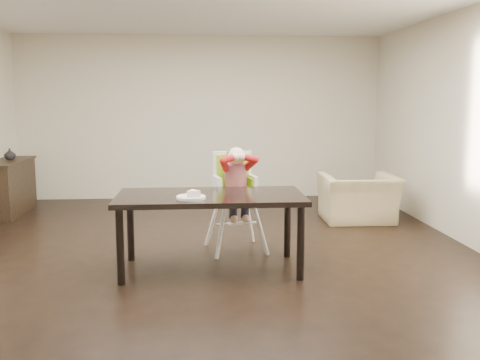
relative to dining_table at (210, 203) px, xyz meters
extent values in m
plane|color=black|center=(-0.06, 0.42, -0.67)|extent=(7.00, 7.00, 0.00)
cube|color=beige|center=(-0.06, 3.92, 0.68)|extent=(6.00, 0.02, 2.70)
cube|color=beige|center=(-0.06, -3.08, 0.68)|extent=(6.00, 0.02, 2.70)
cube|color=black|center=(0.00, 0.00, 0.05)|extent=(1.80, 0.90, 0.05)
cylinder|color=black|center=(-0.82, -0.37, -0.32)|extent=(0.07, 0.07, 0.70)
cylinder|color=black|center=(0.82, -0.37, -0.32)|extent=(0.07, 0.07, 0.70)
cylinder|color=black|center=(-0.82, 0.37, -0.32)|extent=(0.07, 0.07, 0.70)
cylinder|color=black|center=(0.82, 0.37, -0.32)|extent=(0.07, 0.07, 0.70)
cylinder|color=white|center=(0.12, 0.42, -0.37)|extent=(0.05, 0.05, 0.61)
cylinder|color=white|center=(0.55, 0.50, -0.37)|extent=(0.05, 0.05, 0.61)
cylinder|color=white|center=(0.04, 0.85, -0.37)|extent=(0.05, 0.05, 0.61)
cylinder|color=white|center=(0.47, 0.92, -0.37)|extent=(0.05, 0.05, 0.61)
cube|color=white|center=(0.29, 0.67, -0.06)|extent=(0.50, 0.46, 0.05)
cube|color=#92CC1A|center=(0.29, 0.67, -0.02)|extent=(0.40, 0.38, 0.03)
cube|color=white|center=(0.26, 0.84, 0.19)|extent=(0.44, 0.13, 0.46)
cube|color=#92CC1A|center=(0.27, 0.80, 0.18)|extent=(0.37, 0.09, 0.41)
cube|color=black|center=(0.21, 0.71, 0.18)|extent=(0.07, 0.20, 0.02)
cube|color=black|center=(0.35, 0.74, 0.18)|extent=(0.07, 0.20, 0.02)
cylinder|color=#A11216|center=(0.29, 0.67, 0.14)|extent=(0.29, 0.29, 0.29)
sphere|color=beige|center=(0.30, 0.65, 0.38)|extent=(0.23, 0.23, 0.20)
ellipsoid|color=brown|center=(0.29, 0.68, 0.40)|extent=(0.23, 0.22, 0.15)
sphere|color=beige|center=(0.28, 0.54, 0.38)|extent=(0.10, 0.10, 0.09)
sphere|color=beige|center=(0.35, 0.56, 0.38)|extent=(0.10, 0.10, 0.09)
cylinder|color=white|center=(-0.18, -0.21, 0.09)|extent=(0.35, 0.35, 0.02)
torus|color=white|center=(-0.18, -0.21, 0.10)|extent=(0.35, 0.35, 0.01)
imported|color=tan|center=(2.06, 1.94, -0.24)|extent=(1.00, 0.66, 0.86)
cube|color=black|center=(-2.84, 2.76, -0.29)|extent=(0.40, 1.20, 0.76)
cube|color=black|center=(-2.84, 2.76, 0.10)|extent=(0.44, 1.26, 0.03)
imported|color=#99999E|center=(-2.84, 2.87, 0.20)|extent=(0.21, 0.21, 0.16)
camera|label=1|loc=(-0.11, -5.08, 0.99)|focal=40.00mm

